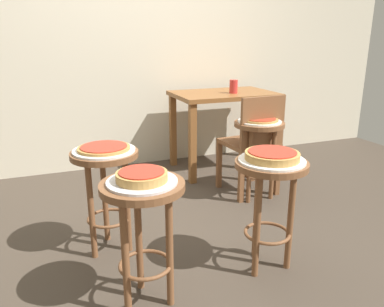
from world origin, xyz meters
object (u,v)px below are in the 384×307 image
at_px(pizza_foreground, 142,176).
at_px(serving_plate_middle, 272,160).
at_px(pizza_leftside, 104,148).
at_px(wooden_chair, 253,141).
at_px(pizza_rear, 260,119).
at_px(dining_table, 223,106).
at_px(pizza_middle, 272,155).
at_px(cup_near_edge, 234,87).
at_px(stool_foreground, 143,215).
at_px(serving_plate_leftside, 104,150).
at_px(stool_middle, 270,189).
at_px(serving_plate_rear, 259,121).
at_px(stool_leftside, 106,177).
at_px(stool_rear, 258,142).
at_px(serving_plate_foreground, 142,182).

bearing_deg(pizza_foreground, serving_plate_middle, 4.21).
distance_m(pizza_leftside, wooden_chair, 1.37).
xyz_separation_m(pizza_rear, dining_table, (0.07, 0.79, -0.03)).
distance_m(pizza_middle, pizza_leftside, 0.97).
relative_size(cup_near_edge, wooden_chair, 0.15).
bearing_deg(dining_table, stool_foreground, -125.95).
xyz_separation_m(serving_plate_leftside, pizza_rear, (1.27, 0.37, 0.02)).
bearing_deg(serving_plate_leftside, stool_middle, -32.57).
xyz_separation_m(stool_foreground, pizza_middle, (0.73, 0.05, 0.20)).
height_order(serving_plate_rear, cup_near_edge, cup_near_edge).
bearing_deg(stool_leftside, serving_plate_leftside, 90.00).
relative_size(stool_rear, serving_plate_rear, 1.87).
bearing_deg(dining_table, cup_near_edge, -56.88).
xyz_separation_m(stool_foreground, cup_near_edge, (1.31, 1.64, 0.36)).
xyz_separation_m(serving_plate_middle, wooden_chair, (0.47, 0.98, -0.18)).
height_order(stool_middle, stool_leftside, same).
xyz_separation_m(serving_plate_foreground, pizza_foreground, (0.00, 0.00, 0.03)).
distance_m(pizza_rear, cup_near_edge, 0.73).
distance_m(pizza_foreground, serving_plate_middle, 0.73).
bearing_deg(wooden_chair, serving_plate_foreground, -139.13).
height_order(serving_plate_rear, dining_table, dining_table).
xyz_separation_m(stool_foreground, serving_plate_foreground, (0.00, -0.00, 0.17)).
height_order(stool_foreground, pizza_foreground, pizza_foreground).
xyz_separation_m(stool_rear, serving_plate_rear, (0.00, 0.00, 0.17)).
height_order(stool_foreground, pizza_rear, pizza_rear).
xyz_separation_m(pizza_foreground, serving_plate_middle, (0.73, 0.05, -0.03)).
relative_size(pizza_middle, dining_table, 0.30).
xyz_separation_m(serving_plate_rear, cup_near_edge, (0.12, 0.70, 0.19)).
xyz_separation_m(serving_plate_foreground, dining_table, (1.25, 1.73, -0.01)).
xyz_separation_m(pizza_middle, stool_leftside, (-0.81, 0.52, -0.20)).
distance_m(stool_middle, wooden_chair, 1.09).
height_order(pizza_middle, cup_near_edge, cup_near_edge).
xyz_separation_m(pizza_leftside, cup_near_edge, (1.39, 1.06, 0.17)).
distance_m(stool_foreground, serving_plate_foreground, 0.17).
bearing_deg(stool_foreground, pizza_foreground, -63.43).
bearing_deg(serving_plate_rear, pizza_foreground, -141.60).
distance_m(serving_plate_rear, wooden_chair, 0.21).
relative_size(pizza_leftside, dining_table, 0.32).
bearing_deg(pizza_leftside, stool_leftside, -90.00).
height_order(pizza_foreground, wooden_chair, wooden_chair).
height_order(serving_plate_middle, stool_leftside, serving_plate_middle).
relative_size(pizza_leftside, cup_near_edge, 2.41).
relative_size(stool_foreground, serving_plate_rear, 1.87).
height_order(stool_foreground, pizza_middle, pizza_middle).
distance_m(stool_leftside, serving_plate_leftside, 0.17).
relative_size(pizza_foreground, stool_middle, 0.37).
distance_m(stool_foreground, pizza_rear, 1.53).
bearing_deg(stool_rear, pizza_rear, 153.43).
xyz_separation_m(serving_plate_foreground, serving_plate_rear, (1.19, 0.94, 0.00)).
xyz_separation_m(serving_plate_middle, dining_table, (0.52, 1.67, -0.01)).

